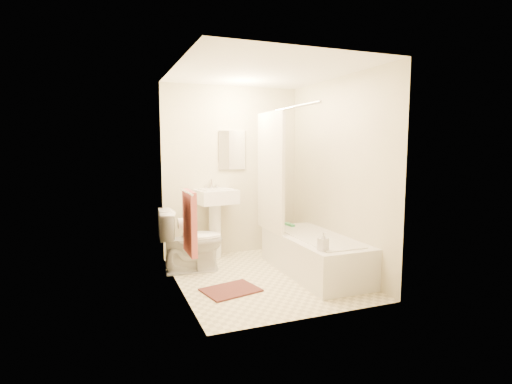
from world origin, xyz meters
name	(u,v)px	position (x,y,z in m)	size (l,w,h in m)	color
floor	(264,277)	(0.00, 0.00, 0.00)	(2.40, 2.40, 0.00)	beige
ceiling	(264,71)	(0.00, 0.00, 2.40)	(2.40, 2.40, 0.00)	white
wall_back	(232,171)	(0.00, 1.20, 1.20)	(2.00, 0.02, 2.40)	beige
wall_left	(178,180)	(-1.00, 0.00, 1.20)	(0.02, 2.40, 2.40)	beige
wall_right	(338,175)	(1.00, 0.00, 1.20)	(0.02, 2.40, 2.40)	beige
mirror	(232,150)	(0.00, 1.18, 1.50)	(0.40, 0.03, 0.55)	white
curtain_rod	(284,109)	(0.30, 0.10, 2.00)	(0.03, 0.03, 1.70)	silver
shower_curtain	(270,172)	(0.30, 0.50, 1.22)	(0.04, 0.80, 1.55)	silver
towel_bar	(186,192)	(-0.96, -0.25, 1.10)	(0.02, 0.02, 0.60)	silver
towel	(190,222)	(-0.93, -0.25, 0.78)	(0.06, 0.45, 0.66)	#CC7266
toilet_paper	(183,223)	(-0.93, 0.12, 0.70)	(0.12, 0.12, 0.11)	white
toilet	(191,241)	(-0.75, 0.55, 0.39)	(0.44, 0.79, 0.78)	white
sink	(216,221)	(-0.30, 1.04, 0.52)	(0.53, 0.43, 1.05)	white
bathtub	(314,255)	(0.64, -0.08, 0.23)	(0.72, 1.64, 0.46)	silver
bath_mat	(231,290)	(-0.50, -0.29, 0.01)	(0.58, 0.43, 0.02)	#492820
soap_bottle	(323,241)	(0.39, -0.69, 0.56)	(0.09, 0.09, 0.20)	white
scrub_brush	(289,225)	(0.62, 0.58, 0.48)	(0.06, 0.19, 0.04)	#3C9D59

